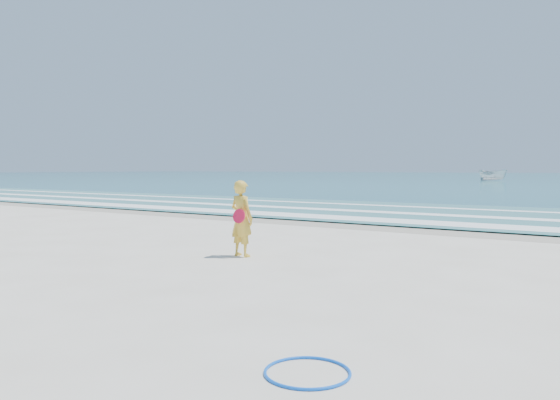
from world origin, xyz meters
The scene contains 9 objects.
ground centered at (0.00, 0.00, 0.00)m, with size 400.00×400.00×0.00m, color silver.
wet_sand centered at (0.00, 9.00, 0.00)m, with size 400.00×2.40×0.00m, color #B2A893.
shallow centered at (0.00, 14.00, 0.04)m, with size 400.00×10.00×0.01m, color #59B7AD.
foam_near centered at (0.00, 10.30, 0.05)m, with size 400.00×1.40×0.01m, color white.
foam_mid centered at (0.00, 13.20, 0.05)m, with size 400.00×0.90×0.01m, color white.
foam_far centered at (0.00, 16.50, 0.05)m, with size 400.00×0.60×0.01m, color white.
hoop centered at (4.91, -1.88, 0.01)m, with size 0.72×0.72×0.03m, color blue.
boat centered at (-9.44, 69.05, 0.81)m, with size 1.51×4.01×1.55m, color silver.
woman centered at (0.80, 2.52, 0.72)m, with size 0.57×0.43×1.45m.
Camera 1 is at (7.15, -5.62, 1.68)m, focal length 35.00 mm.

